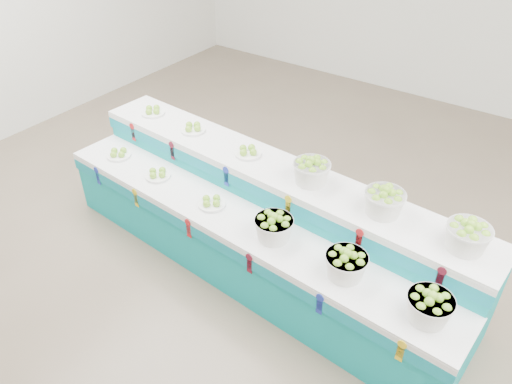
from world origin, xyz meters
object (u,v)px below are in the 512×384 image
basket_upper_right (468,236)px  basket_lower_left (274,227)px  display_stand (256,222)px  plate_upper_mid (193,127)px

basket_upper_right → basket_lower_left: bearing=-163.0°
display_stand → plate_upper_mid: 1.23m
basket_lower_left → basket_upper_right: basket_upper_right is taller
basket_lower_left → plate_upper_mid: (-1.44, 0.64, 0.23)m
basket_lower_left → basket_upper_right: 1.51m
display_stand → basket_lower_left: size_ratio=12.81×
display_stand → basket_upper_right: bearing=8.4°
display_stand → basket_upper_right: size_ratio=12.81×
display_stand → basket_upper_right: basket_upper_right is taller
basket_lower_left → basket_upper_right: bearing=17.0°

